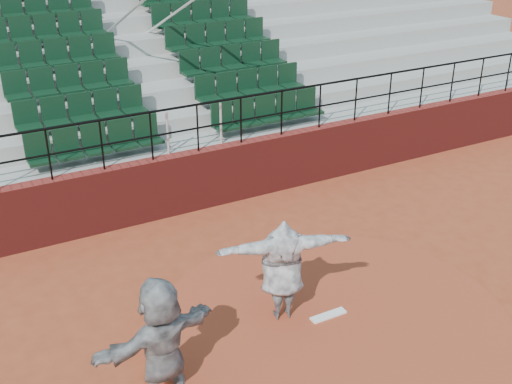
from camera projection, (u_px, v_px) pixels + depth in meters
ground at (333, 334)px, 9.94m from camera, size 90.00×90.00×0.00m
pitchers_mound at (333, 328)px, 9.89m from camera, size 5.50×5.50×0.25m
pitching_rubber at (328, 315)px, 9.95m from camera, size 0.60×0.15×0.03m
boundary_wall at (200, 179)px, 13.62m from camera, size 24.00×0.30×1.30m
wall_railing at (197, 117)px, 13.02m from camera, size 24.04×0.05×1.03m
seating_deck at (139, 98)px, 16.17m from camera, size 24.00×5.97×4.63m
pitcher at (282, 269)px, 9.63m from camera, size 2.12×1.11×1.66m
fielder at (161, 344)px, 8.23m from camera, size 1.87×0.92×1.93m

